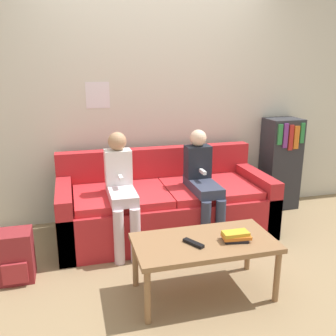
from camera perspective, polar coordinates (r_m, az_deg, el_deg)
ground_plane at (r=3.38m, az=1.92°, el=-13.54°), size 10.00×10.00×0.00m
wall_back at (r=4.03m, az=-2.53°, el=10.74°), size 8.00×0.06×2.60m
couch at (r=3.75m, az=-0.53°, el=-5.77°), size 2.05×0.90×0.80m
coffee_table at (r=2.76m, az=5.57°, el=-11.81°), size 1.01×0.53×0.43m
person_left at (r=3.36m, az=-7.19°, el=-2.72°), size 0.24×0.60×1.05m
person_right at (r=3.54m, az=5.30°, el=-1.89°), size 0.24×0.60×1.04m
tv_remote at (r=2.67m, az=3.90°, el=-11.36°), size 0.12×0.17×0.02m
book_stack at (r=2.75m, az=10.30°, el=-10.19°), size 0.21×0.14×0.07m
bookshelf at (r=4.53m, az=16.75°, el=0.70°), size 0.38×0.33×1.05m
backpack at (r=3.22m, az=-22.17°, el=-12.35°), size 0.26×0.26×0.40m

